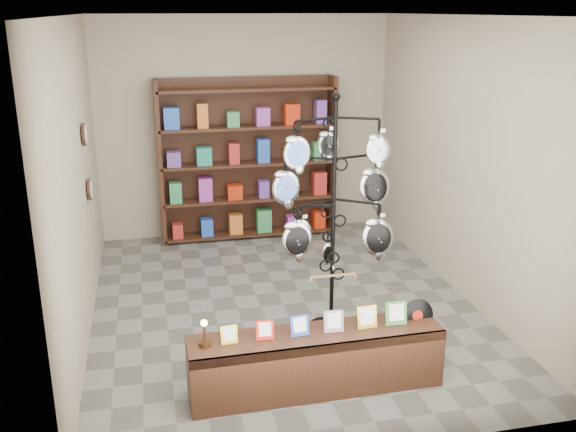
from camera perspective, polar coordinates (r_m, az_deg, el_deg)
The scene contains 6 objects.
ground at distance 7.02m, azimuth -0.42°, elevation -7.87°, with size 5.00×5.00×0.00m, color slate.
room_envelope at distance 6.44m, azimuth -0.46°, elevation 7.13°, with size 5.00×5.00×5.00m.
display_tree at distance 6.00m, azimuth 4.09°, elevation 1.46°, with size 1.21×1.07×2.35m.
front_shelf at distance 5.48m, azimuth 2.51°, elevation -12.72°, with size 2.12×0.46×0.75m.
back_shelving at distance 8.82m, azimuth -3.59°, elevation 4.60°, with size 2.42×0.36×2.20m.
wall_clocks at distance 7.18m, azimuth -17.45°, elevation 4.58°, with size 0.03×0.24×0.84m.
Camera 1 is at (-1.33, -6.18, 3.06)m, focal length 40.00 mm.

